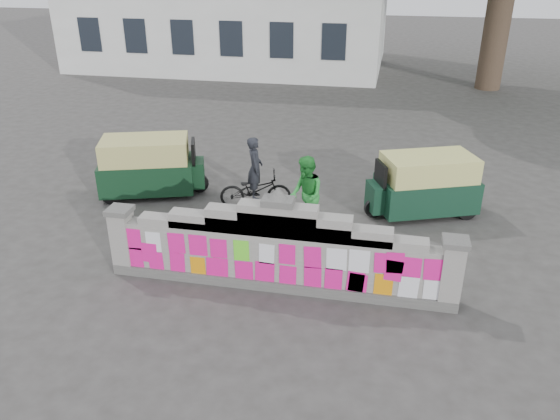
% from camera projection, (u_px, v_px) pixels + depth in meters
% --- Properties ---
extents(ground, '(100.00, 100.00, 0.00)m').
position_uv_depth(ground, '(278.00, 287.00, 10.14)').
color(ground, '#383533').
rests_on(ground, ground).
extents(parapet_wall, '(6.48, 0.44, 2.01)m').
position_uv_depth(parapet_wall, '(278.00, 252.00, 9.81)').
color(parapet_wall, '#4C4C49').
rests_on(parapet_wall, ground).
extents(cyclist_bike, '(1.80, 1.01, 0.90)m').
position_uv_depth(cyclist_bike, '(255.00, 190.00, 13.13)').
color(cyclist_bike, black).
rests_on(cyclist_bike, ground).
extents(cyclist_rider, '(0.49, 0.63, 1.52)m').
position_uv_depth(cyclist_rider, '(255.00, 178.00, 13.00)').
color(cyclist_rider, black).
rests_on(cyclist_rider, ground).
extents(pedestrian, '(0.94, 1.03, 1.73)m').
position_uv_depth(pedestrian, '(306.00, 195.00, 11.82)').
color(pedestrian, green).
rests_on(pedestrian, ground).
extents(rickshaw_left, '(2.75, 1.90, 1.48)m').
position_uv_depth(rickshaw_left, '(149.00, 166.00, 13.73)').
color(rickshaw_left, black).
rests_on(rickshaw_left, ground).
extents(rickshaw_right, '(2.66, 1.94, 1.43)m').
position_uv_depth(rickshaw_right, '(424.00, 184.00, 12.70)').
color(rickshaw_right, '#113423').
rests_on(rickshaw_right, ground).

